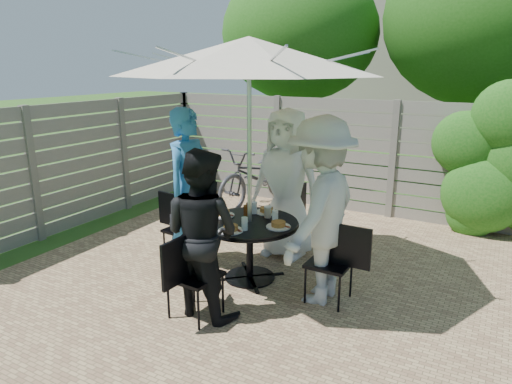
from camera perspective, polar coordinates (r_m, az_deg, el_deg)
The scene contains 22 objects.
backyard_envelope at distance 14.44m, azimuth 24.33°, elevation 15.24°, with size 60.00×60.00×5.00m.
patio_table at distance 5.07m, azimuth -0.79°, elevation -5.93°, with size 1.11×1.11×0.69m.
umbrella at distance 4.72m, azimuth -0.88°, elevation 16.59°, with size 2.83×2.83×2.62m.
chair_back at distance 5.93m, azimuth 4.29°, elevation -5.11°, with size 0.44×0.62×0.84m.
person_back at distance 5.62m, azimuth 3.78°, elevation 0.97°, with size 0.91×0.59×1.86m, color white.
chair_left at distance 5.70m, azimuth -9.00°, elevation -6.15°, with size 0.62×0.44×0.84m.
person_left at distance 5.40m, azimuth -8.23°, elevation 0.41°, with size 0.69×0.45×1.89m, color #2970B3.
chair_front at distance 4.46m, azimuth -7.67°, elevation -12.36°, with size 0.45×0.65×0.88m.
person_front at distance 4.33m, azimuth -6.79°, elevation -5.21°, with size 0.79×0.62×1.63m, color black.
chair_right at distance 4.75m, azimuth 9.22°, elevation -10.65°, with size 0.62×0.42×0.86m.
person_right at distance 4.55m, azimuth 8.03°, elevation -2.46°, with size 1.22×0.70×1.89m, color #BBBAB6.
plate_back at distance 5.28m, azimuth 1.32°, elevation -2.35°, with size 0.26×0.26×0.06m.
plate_left at distance 5.18m, azimuth -4.15°, elevation -2.73°, with size 0.26×0.26×0.06m.
plate_front at distance 4.71m, azimuth -3.18°, elevation -4.62°, with size 0.26×0.26×0.06m.
plate_right at distance 4.82m, azimuth 2.82°, elevation -4.15°, with size 0.26×0.26×0.06m.
glass_back at distance 5.24m, azimuth -0.23°, elevation -1.97°, with size 0.07×0.07×0.14m, color silver.
glass_left at distance 5.03m, azimuth -3.94°, elevation -2.75°, with size 0.07×0.07×0.14m, color silver.
glass_front at distance 4.72m, azimuth -1.44°, elevation -3.98°, with size 0.07×0.07×0.14m, color silver.
glass_right at distance 4.93m, azimuth 2.40°, elevation -3.10°, with size 0.07×0.07×0.14m, color silver.
syrup_jug at distance 5.04m, azimuth -1.07°, elevation -2.55°, with size 0.09×0.09×0.16m, color #59280C.
coffee_cup at distance 5.11m, azimuth 1.48°, elevation -2.56°, with size 0.08×0.08×0.12m, color #C6B293.
bicycle at distance 7.83m, azimuth 0.24°, elevation 2.05°, with size 0.69×1.97×1.03m, color #333338.
Camera 1 is at (1.51, -4.07, 2.34)m, focal length 32.00 mm.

